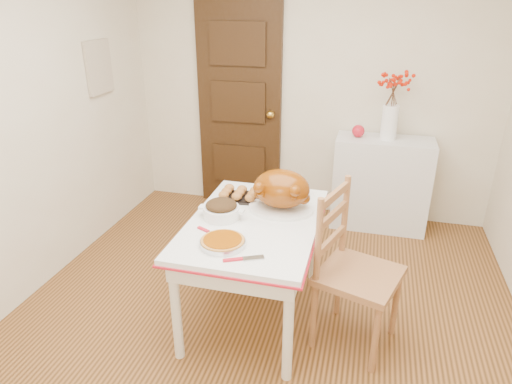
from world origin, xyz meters
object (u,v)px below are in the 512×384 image
(sideboard, at_px, (381,184))
(chair_oak, at_px, (360,272))
(pumpkin_pie, at_px, (223,241))
(turkey_platter, at_px, (281,191))
(kitchen_table, at_px, (254,268))

(sideboard, distance_m, chair_oak, 1.69)
(sideboard, bearing_deg, pumpkin_pie, -115.19)
(sideboard, relative_size, turkey_platter, 1.97)
(pumpkin_pie, bearing_deg, turkey_platter, 67.17)
(turkey_platter, xyz_separation_m, pumpkin_pie, (-0.23, -0.55, -0.11))
(turkey_platter, height_order, pumpkin_pie, turkey_platter)
(sideboard, xyz_separation_m, kitchen_table, (-0.81, -1.58, -0.07))
(kitchen_table, xyz_separation_m, pumpkin_pie, (-0.10, -0.35, 0.39))
(chair_oak, height_order, pumpkin_pie, chair_oak)
(chair_oak, distance_m, pumpkin_pie, 0.86)
(kitchen_table, distance_m, turkey_platter, 0.56)
(sideboard, bearing_deg, turkey_platter, -116.10)
(turkey_platter, distance_m, pumpkin_pie, 0.61)
(kitchen_table, distance_m, chair_oak, 0.72)
(sideboard, bearing_deg, chair_oak, -94.08)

